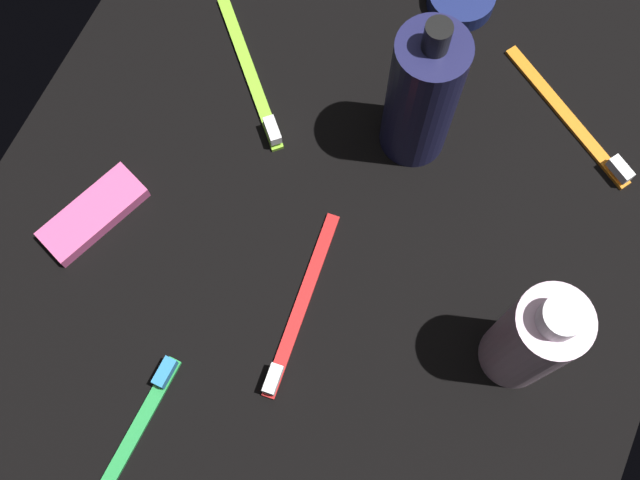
{
  "coord_description": "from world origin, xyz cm",
  "views": [
    {
      "loc": [
        20.32,
        9.23,
        71.72
      ],
      "look_at": [
        0.0,
        0.0,
        3.0
      ],
      "focal_mm": 45.12,
      "sensor_mm": 36.0,
      "label": 1
    }
  ],
  "objects_px": {
    "bodywash_bottle": "(533,339)",
    "toothbrush_orange": "(575,123)",
    "snack_bar_pink": "(93,214)",
    "lotion_bottle": "(422,96)",
    "toothbrush_red": "(298,314)",
    "toothbrush_green": "(130,440)",
    "toothbrush_lime": "(253,79)"
  },
  "relations": [
    {
      "from": "bodywash_bottle",
      "to": "toothbrush_orange",
      "type": "distance_m",
      "value": 0.25
    },
    {
      "from": "snack_bar_pink",
      "to": "lotion_bottle",
      "type": "bearing_deg",
      "value": 151.11
    },
    {
      "from": "lotion_bottle",
      "to": "toothbrush_red",
      "type": "height_order",
      "value": "lotion_bottle"
    },
    {
      "from": "toothbrush_green",
      "to": "toothbrush_orange",
      "type": "bearing_deg",
      "value": 150.6
    },
    {
      "from": "bodywash_bottle",
      "to": "toothbrush_red",
      "type": "relative_size",
      "value": 0.92
    },
    {
      "from": "toothbrush_red",
      "to": "toothbrush_orange",
      "type": "relative_size",
      "value": 1.13
    },
    {
      "from": "toothbrush_orange",
      "to": "lotion_bottle",
      "type": "bearing_deg",
      "value": -60.91
    },
    {
      "from": "bodywash_bottle",
      "to": "toothbrush_red",
      "type": "distance_m",
      "value": 0.21
    },
    {
      "from": "lotion_bottle",
      "to": "snack_bar_pink",
      "type": "relative_size",
      "value": 1.86
    },
    {
      "from": "lotion_bottle",
      "to": "toothbrush_lime",
      "type": "distance_m",
      "value": 0.19
    },
    {
      "from": "bodywash_bottle",
      "to": "toothbrush_lime",
      "type": "xyz_separation_m",
      "value": [
        -0.15,
        -0.33,
        -0.07
      ]
    },
    {
      "from": "lotion_bottle",
      "to": "snack_bar_pink",
      "type": "distance_m",
      "value": 0.32
    },
    {
      "from": "toothbrush_orange",
      "to": "toothbrush_red",
      "type": "bearing_deg",
      "value": -30.27
    },
    {
      "from": "snack_bar_pink",
      "to": "bodywash_bottle",
      "type": "bearing_deg",
      "value": 116.99
    },
    {
      "from": "lotion_bottle",
      "to": "toothbrush_green",
      "type": "height_order",
      "value": "lotion_bottle"
    },
    {
      "from": "toothbrush_green",
      "to": "toothbrush_red",
      "type": "xyz_separation_m",
      "value": [
        -0.16,
        0.08,
        0.0
      ]
    },
    {
      "from": "lotion_bottle",
      "to": "bodywash_bottle",
      "type": "height_order",
      "value": "lotion_bottle"
    },
    {
      "from": "toothbrush_orange",
      "to": "bodywash_bottle",
      "type": "bearing_deg",
      "value": 5.65
    },
    {
      "from": "toothbrush_red",
      "to": "toothbrush_lime",
      "type": "distance_m",
      "value": 0.24
    },
    {
      "from": "bodywash_bottle",
      "to": "lotion_bottle",
      "type": "bearing_deg",
      "value": -134.63
    },
    {
      "from": "toothbrush_green",
      "to": "snack_bar_pink",
      "type": "relative_size",
      "value": 1.73
    },
    {
      "from": "toothbrush_lime",
      "to": "toothbrush_orange",
      "type": "distance_m",
      "value": 0.32
    },
    {
      "from": "bodywash_bottle",
      "to": "toothbrush_orange",
      "type": "relative_size",
      "value": 1.05
    },
    {
      "from": "lotion_bottle",
      "to": "snack_bar_pink",
      "type": "xyz_separation_m",
      "value": [
        0.2,
        -0.24,
        -0.08
      ]
    },
    {
      "from": "toothbrush_red",
      "to": "toothbrush_lime",
      "type": "relative_size",
      "value": 1.31
    },
    {
      "from": "lotion_bottle",
      "to": "toothbrush_lime",
      "type": "height_order",
      "value": "lotion_bottle"
    },
    {
      "from": "toothbrush_green",
      "to": "snack_bar_pink",
      "type": "distance_m",
      "value": 0.21
    },
    {
      "from": "lotion_bottle",
      "to": "toothbrush_red",
      "type": "xyz_separation_m",
      "value": [
        0.21,
        -0.03,
        -0.08
      ]
    },
    {
      "from": "snack_bar_pink",
      "to": "toothbrush_orange",
      "type": "bearing_deg",
      "value": 147.55
    },
    {
      "from": "lotion_bottle",
      "to": "snack_bar_pink",
      "type": "bearing_deg",
      "value": -50.34
    },
    {
      "from": "toothbrush_green",
      "to": "toothbrush_lime",
      "type": "bearing_deg",
      "value": -171.07
    },
    {
      "from": "bodywash_bottle",
      "to": "toothbrush_green",
      "type": "bearing_deg",
      "value": -53.02
    }
  ]
}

